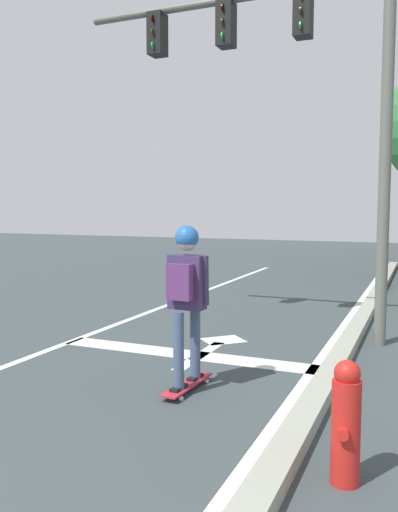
% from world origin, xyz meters
% --- Properties ---
extents(lane_line_center, '(0.12, 20.00, 0.01)m').
position_xyz_m(lane_line_center, '(-0.11, 6.00, 0.00)').
color(lane_line_center, silver).
rests_on(lane_line_center, ground).
extents(lane_line_curbside, '(0.12, 20.00, 0.01)m').
position_xyz_m(lane_line_curbside, '(3.30, 6.00, 0.00)').
color(lane_line_curbside, silver).
rests_on(lane_line_curbside, ground).
extents(stop_bar, '(3.57, 0.40, 0.01)m').
position_xyz_m(stop_bar, '(1.67, 6.00, 0.00)').
color(stop_bar, silver).
rests_on(stop_bar, ground).
extents(lane_arrow_stem, '(0.16, 1.40, 0.01)m').
position_xyz_m(lane_arrow_stem, '(1.85, 6.03, 0.00)').
color(lane_arrow_stem, silver).
rests_on(lane_arrow_stem, ground).
extents(lane_arrow_head, '(0.71, 0.71, 0.01)m').
position_xyz_m(lane_arrow_head, '(1.85, 6.88, 0.00)').
color(lane_arrow_head, silver).
rests_on(lane_arrow_head, ground).
extents(curb_strip, '(0.24, 24.00, 0.14)m').
position_xyz_m(curb_strip, '(3.55, 6.00, 0.07)').
color(curb_strip, '#9A9F8D').
rests_on(curb_strip, ground).
extents(skateboard, '(0.23, 0.87, 0.07)m').
position_xyz_m(skateboard, '(2.23, 4.77, 0.06)').
color(skateboard, '#B22737').
rests_on(skateboard, ground).
extents(skater, '(0.46, 0.61, 1.65)m').
position_xyz_m(skater, '(2.23, 4.76, 1.11)').
color(skater, '#415474').
rests_on(skater, skateboard).
extents(traffic_signal_mast, '(4.66, 0.34, 5.34)m').
position_xyz_m(traffic_signal_mast, '(2.57, 7.50, 3.87)').
color(traffic_signal_mast, '#5F6259').
rests_on(traffic_signal_mast, ground).
extents(fire_hydrant, '(0.20, 0.30, 0.87)m').
position_xyz_m(fire_hydrant, '(4.00, 3.50, 0.43)').
color(fire_hydrant, red).
rests_on(fire_hydrant, ground).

